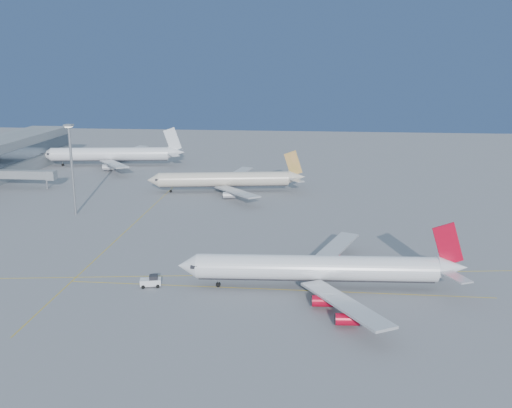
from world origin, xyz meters
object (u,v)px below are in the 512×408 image
airliner_etihad (227,179)px  pushback_tug (151,281)px  airliner_third (113,154)px  light_mast (72,162)px  airliner_virgin (322,268)px

airliner_etihad → pushback_tug: (-3.28, -88.87, -3.40)m
airliner_third → light_mast: 82.66m
airliner_virgin → airliner_third: airliner_third is taller
airliner_etihad → airliner_third: size_ratio=0.89×
airliner_virgin → airliner_third: (-91.27, 131.79, 0.69)m
light_mast → airliner_etihad: bearing=39.5°
pushback_tug → light_mast: (-39.28, 53.77, 15.37)m
airliner_virgin → light_mast: size_ratio=2.17×
airliner_etihad → pushback_tug: bearing=-101.2°
airliner_third → light_mast: (15.71, -80.36, 11.31)m
airliner_etihad → airliner_third: airliner_third is taller
airliner_virgin → airliner_third: bearing=121.5°
pushback_tug → light_mast: bearing=113.5°
airliner_virgin → pushback_tug: bearing=-179.5°
airliner_etihad → pushback_tug: size_ratio=11.97×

